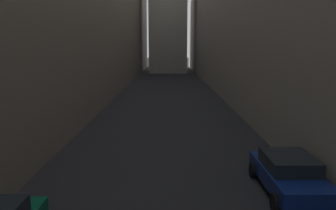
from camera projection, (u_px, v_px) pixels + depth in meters
ground_plane at (169, 96)px, 36.94m from camera, size 264.00×264.00×0.00m
building_block_left at (67, 3)px, 37.29m from camera, size 10.93×108.00×19.77m
parked_car_right_far at (290, 173)px, 12.50m from camera, size 2.05×4.42×1.40m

